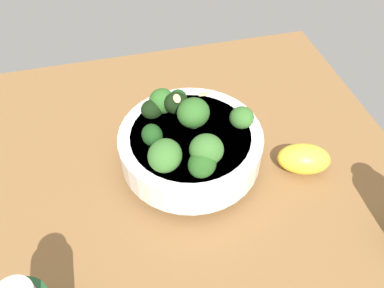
{
  "coord_description": "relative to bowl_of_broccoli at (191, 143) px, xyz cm",
  "views": [
    {
      "loc": [
        8.41,
        32.6,
        42.62
      ],
      "look_at": [
        -0.19,
        -1.81,
        4.0
      ],
      "focal_mm": 36.79,
      "sensor_mm": 36.0,
      "label": 1
    }
  ],
  "objects": [
    {
      "name": "ground_plane",
      "position": [
        0.04,
        1.86,
        -6.69
      ],
      "size": [
        59.92,
        59.92,
        4.9
      ],
      "primitive_type": "cube",
      "color": "brown"
    },
    {
      "name": "bowl_of_broccoli",
      "position": [
        0.0,
        0.0,
        0.0
      ],
      "size": [
        18.99,
        18.99,
        11.01
      ],
      "color": "white",
      "rests_on": "ground_plane"
    },
    {
      "name": "lemon_wedge",
      "position": [
        -14.64,
        4.61,
        -2.23
      ],
      "size": [
        8.13,
        6.43,
        4.02
      ],
      "primitive_type": "ellipsoid",
      "rotation": [
        0.0,
        0.0,
        2.83
      ],
      "color": "yellow",
      "rests_on": "ground_plane"
    }
  ]
}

